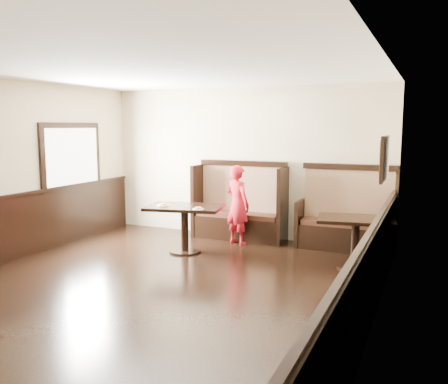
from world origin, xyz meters
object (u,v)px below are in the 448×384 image
Objects in this scene: booth_neighbor at (346,221)px; booth_main at (240,210)px; table_neighbor at (355,231)px; table_main at (185,217)px; child at (238,205)px.

booth_main is at bearing 179.95° from booth_neighbor.
booth_neighbor is 1.12m from table_neighbor.
booth_main is 1.29× the size of table_main.
table_main is 1.14× the size of table_neighbor.
child reaches higher than table_neighbor.
booth_neighbor is (1.95, -0.00, -0.05)m from booth_main.
booth_neighbor is at bearing 96.69° from table_neighbor.
child is (-2.14, 0.66, 0.14)m from table_neighbor.
table_neighbor is 2.24m from child.
child is at bearing -167.13° from booth_neighbor.
table_main is (-0.47, -1.29, 0.07)m from booth_main.
table_neighbor is at bearing -7.18° from table_main.
booth_neighbor reaches higher than table_neighbor.
booth_main reaches higher than table_neighbor.
table_neighbor is at bearing -173.44° from child.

